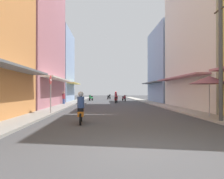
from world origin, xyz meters
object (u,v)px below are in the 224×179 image
Objects in this scene: utility_pole at (221,59)px; street_sign_no_entry at (51,89)px; motorbike_red at (116,98)px; motorbike_orange at (81,109)px; motorbike_green at (91,98)px; pedestrian_crossing at (64,98)px; motorbike_maroon at (124,98)px; vendor_umbrella at (209,80)px; motorbike_black at (109,97)px.

street_sign_no_entry is at bearing 155.35° from utility_pole.
motorbike_red and motorbike_orange have the same top height.
motorbike_green is 1.13× the size of pedestrian_crossing.
vendor_umbrella is at bearing -82.96° from motorbike_maroon.
motorbike_red is 19.85m from utility_pole.
street_sign_no_entry is at bearing 165.48° from vendor_umbrella.
utility_pole is 2.37× the size of street_sign_no_entry.
motorbike_black is 33.53m from utility_pole.
street_sign_no_entry reaches higher than pedestrian_crossing.
utility_pole reaches higher than motorbike_orange.
motorbike_orange is at bearing 178.37° from utility_pole.
pedestrian_crossing reaches higher than motorbike_black.
motorbike_red reaches higher than motorbike_maroon.
motorbike_red is at bearing 104.25° from vendor_umbrella.
pedestrian_crossing is at bearing -108.07° from motorbike_black.
pedestrian_crossing is 0.63× the size of vendor_umbrella.
vendor_umbrella is at bearing -71.47° from motorbike_green.
motorbike_orange is 32.96m from motorbike_black.
motorbike_black is at bearing 99.17° from vendor_umbrella.
motorbike_green is 0.66× the size of street_sign_no_entry.
utility_pole reaches higher than street_sign_no_entry.
pedestrian_crossing is 18.82m from utility_pole.
motorbike_orange is 0.68× the size of street_sign_no_entry.
motorbike_orange is at bearing -98.38° from motorbike_red.
motorbike_maroon is at bearing 95.86° from utility_pole.
motorbike_green is 11.33m from pedestrian_crossing.
motorbike_green is 0.28× the size of utility_pole.
utility_pole reaches higher than motorbike_green.
street_sign_no_entry reaches higher than vendor_umbrella.
motorbike_black is at bearing 71.93° from pedestrian_crossing.
motorbike_green is 27.75m from utility_pole.
motorbike_orange reaches higher than motorbike_green.
motorbike_orange is at bearing -87.77° from motorbike_green.
motorbike_green is 5.68m from motorbike_maroon.
utility_pole is (4.14, -19.25, 2.51)m from motorbike_red.
utility_pole is (4.76, -33.08, 2.71)m from motorbike_black.
vendor_umbrella is (5.05, -31.28, 1.74)m from motorbike_black.
motorbike_maroon is 21.59m from street_sign_no_entry.
motorbike_green is at bearing 106.76° from utility_pole.
utility_pole is (-0.29, -1.80, 0.97)m from vendor_umbrella.
vendor_umbrella is 10.03m from street_sign_no_entry.
utility_pole reaches higher than motorbike_maroon.
utility_pole is at bearing -99.26° from vendor_umbrella.
motorbike_red is 1.00× the size of motorbike_maroon.
street_sign_no_entry is (-9.69, 2.51, -0.53)m from vendor_umbrella.
street_sign_no_entry reaches higher than motorbike_black.
street_sign_no_entry is (1.12, -11.10, 0.95)m from pedestrian_crossing.
motorbike_green is 7.37m from motorbike_black.
motorbike_green is 0.71× the size of vendor_umbrella.
utility_pole reaches higher than vendor_umbrella.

